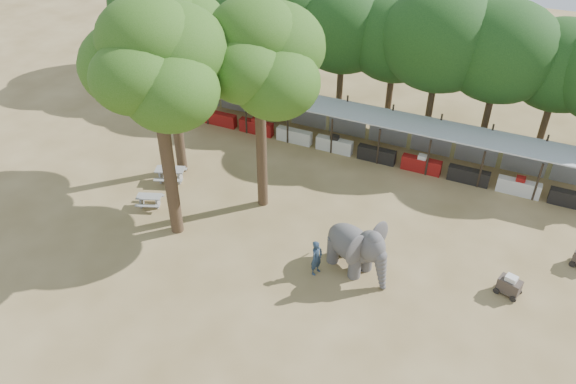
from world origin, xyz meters
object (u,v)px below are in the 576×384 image
at_px(yard_tree_left, 166,37).
at_px(handler, 317,258).
at_px(elephant, 357,247).
at_px(picnic_table_far, 170,173).
at_px(cart_front, 509,285).
at_px(yard_tree_back, 258,56).
at_px(picnic_table_near, 150,199).
at_px(yard_tree_center, 154,62).

bearing_deg(yard_tree_left, handler, -24.99).
height_order(yard_tree_left, elephant, yard_tree_left).
relative_size(picnic_table_far, cart_front, 1.69).
height_order(elephant, picnic_table_far, elephant).
distance_m(yard_tree_back, picnic_table_near, 10.22).
relative_size(yard_tree_back, picnic_table_near, 6.66).
distance_m(yard_tree_left, picnic_table_near, 8.77).
distance_m(yard_tree_left, cart_front, 21.08).
relative_size(yard_tree_left, picnic_table_near, 6.46).
distance_m(elephant, cart_front, 7.05).
bearing_deg(picnic_table_near, cart_front, -17.23).
distance_m(yard_tree_center, yard_tree_back, 5.04).
bearing_deg(yard_tree_left, cart_front, -7.96).
distance_m(picnic_table_far, cart_front, 19.28).
bearing_deg(picnic_table_far, cart_front, -24.18).
relative_size(elephant, cart_front, 3.02).
height_order(yard_tree_left, picnic_table_near, yard_tree_left).
bearing_deg(picnic_table_far, yard_tree_center, -71.95).
height_order(yard_tree_back, handler, yard_tree_back).
relative_size(yard_tree_back, cart_front, 9.12).
relative_size(handler, cart_front, 1.51).
distance_m(yard_tree_left, yard_tree_center, 5.92).
bearing_deg(yard_tree_center, cart_front, 7.90).
bearing_deg(yard_tree_left, picnic_table_near, -81.95).
bearing_deg(yard_tree_back, yard_tree_center, -126.86).
relative_size(yard_tree_back, picnic_table_far, 5.41).
relative_size(picnic_table_near, cart_front, 1.37).
distance_m(handler, picnic_table_far, 11.35).
bearing_deg(elephant, yard_tree_left, -173.79).
height_order(yard_tree_center, cart_front, yard_tree_center).
bearing_deg(yard_tree_back, yard_tree_left, 170.54).
height_order(yard_tree_center, picnic_table_far, yard_tree_center).
xyz_separation_m(yard_tree_left, yard_tree_back, (6.00, -1.00, 0.34)).
bearing_deg(cart_front, yard_tree_left, -171.59).
distance_m(elephant, handler, 1.97).
xyz_separation_m(picnic_table_near, cart_front, (18.87, 1.33, 0.08)).
xyz_separation_m(elephant, picnic_table_near, (-12.02, 0.04, -0.96)).
bearing_deg(yard_tree_center, elephant, 5.40).
distance_m(yard_tree_left, picnic_table_far, 7.80).
bearing_deg(handler, yard_tree_left, 80.16).
height_order(handler, cart_front, handler).
relative_size(yard_tree_center, picnic_table_far, 5.73).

